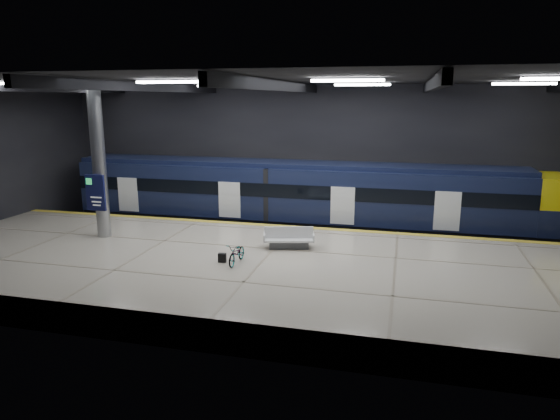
% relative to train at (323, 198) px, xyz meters
% --- Properties ---
extents(ground, '(30.00, 30.00, 0.00)m').
position_rel_train_xyz_m(ground, '(-1.02, -5.50, -2.06)').
color(ground, black).
rests_on(ground, ground).
extents(room_shell, '(30.10, 16.10, 8.05)m').
position_rel_train_xyz_m(room_shell, '(-1.02, -5.49, 3.66)').
color(room_shell, black).
rests_on(room_shell, ground).
extents(platform, '(30.00, 11.00, 1.10)m').
position_rel_train_xyz_m(platform, '(-1.02, -8.00, -1.51)').
color(platform, beige).
rests_on(platform, ground).
extents(safety_strip, '(30.00, 0.40, 0.01)m').
position_rel_train_xyz_m(safety_strip, '(-1.02, -2.75, -0.95)').
color(safety_strip, gold).
rests_on(safety_strip, platform).
extents(rails, '(30.00, 1.52, 0.16)m').
position_rel_train_xyz_m(rails, '(-1.02, 0.00, -1.98)').
color(rails, gray).
rests_on(rails, ground).
extents(train, '(29.40, 2.84, 3.79)m').
position_rel_train_xyz_m(train, '(0.00, 0.00, 0.00)').
color(train, black).
rests_on(train, ground).
extents(bench, '(2.26, 1.36, 0.93)m').
position_rel_train_xyz_m(bench, '(-0.42, -6.24, -0.63)').
color(bench, '#595B60').
rests_on(bench, platform).
extents(bicycle, '(0.57, 1.55, 0.81)m').
position_rel_train_xyz_m(bicycle, '(-1.88, -8.66, -0.55)').
color(bicycle, '#99999E').
rests_on(bicycle, platform).
extents(pannier_bag, '(0.32, 0.22, 0.35)m').
position_rel_train_xyz_m(pannier_bag, '(-2.48, -8.66, -0.78)').
color(pannier_bag, black).
rests_on(pannier_bag, platform).
extents(info_column, '(0.90, 0.78, 6.90)m').
position_rel_train_xyz_m(info_column, '(-9.02, -6.52, 2.40)').
color(info_column, '#9EA0A5').
rests_on(info_column, platform).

